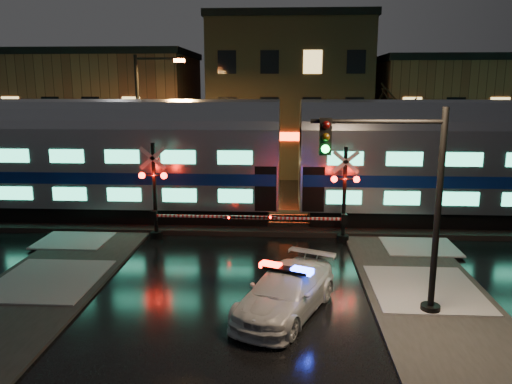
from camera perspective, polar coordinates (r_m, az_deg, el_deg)
ground at (r=20.27m, az=-1.81°, el=-7.57°), size 120.00×120.00×0.00m
ballast at (r=24.98m, az=-0.79°, el=-3.45°), size 90.00×4.20×0.24m
sidewalk_left at (r=16.82m, az=-27.14°, el=-13.03°), size 4.00×20.00×0.12m
sidewalk_right at (r=15.41m, az=21.69°, el=-14.85°), size 4.00×20.00×0.12m
building_left at (r=43.63m, az=-16.61°, el=8.58°), size 14.00×10.00×9.00m
building_mid at (r=41.51m, az=3.75°, el=10.62°), size 12.00×11.00×11.50m
building_right at (r=43.17m, az=21.43°, el=7.88°), size 12.00×10.00×8.50m
train at (r=24.24m, az=3.85°, el=3.94°), size 51.00×3.12×5.92m
police_car at (r=15.43m, az=3.43°, el=-11.32°), size 3.67×5.13×1.54m
crossing_signal_right at (r=22.02m, az=9.14°, el=-1.33°), size 6.00×0.67×4.25m
crossing_signal_left at (r=22.56m, az=-10.67°, el=-0.95°), size 6.15×0.67×4.36m
traffic_light at (r=15.12m, az=16.58°, el=-1.82°), size 4.04×0.72×6.24m
streetlight at (r=29.19m, az=-12.72°, el=8.01°), size 2.83×0.30×8.47m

